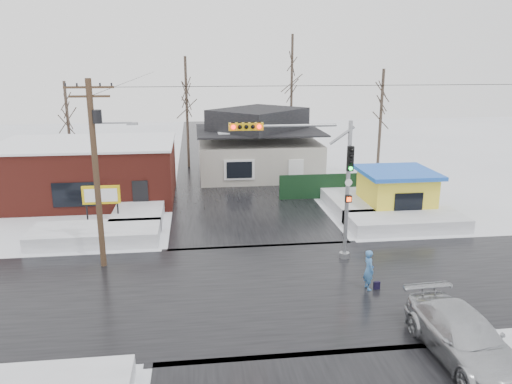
{
  "coord_description": "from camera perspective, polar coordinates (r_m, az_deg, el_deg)",
  "views": [
    {
      "loc": [
        -3.37,
        -19.92,
        9.9
      ],
      "look_at": [
        -0.24,
        5.35,
        3.0
      ],
      "focal_mm": 35.0,
      "sensor_mm": 36.0,
      "label": 1
    }
  ],
  "objects": [
    {
      "name": "fence",
      "position": [
        36.45,
        8.89,
        0.69
      ],
      "size": [
        8.0,
        0.12,
        1.8
      ],
      "primitive_type": "cube",
      "color": "black",
      "rests_on": "ground"
    },
    {
      "name": "tree_far_mid",
      "position": [
        48.83,
        4.15,
        14.71
      ],
      "size": [
        3.0,
        3.0,
        12.0
      ],
      "color": "#332821",
      "rests_on": "ground"
    },
    {
      "name": "car",
      "position": [
        18.83,
        22.61,
        -15.06
      ],
      "size": [
        2.48,
        5.53,
        1.58
      ],
      "primitive_type": "imported",
      "rotation": [
        0.0,
        0.0,
        0.05
      ],
      "color": "#B0B3B8",
      "rests_on": "ground"
    },
    {
      "name": "tree_far_right",
      "position": [
        42.86,
        14.25,
        11.04
      ],
      "size": [
        3.0,
        3.0,
        9.0
      ],
      "color": "#332821",
      "rests_on": "ground"
    },
    {
      "name": "shopping_bag",
      "position": [
        22.94,
        13.63,
        -10.38
      ],
      "size": [
        0.29,
        0.16,
        0.35
      ],
      "primitive_type": "cube",
      "rotation": [
        0.0,
        0.0,
        0.14
      ],
      "color": "black",
      "rests_on": "ground"
    },
    {
      "name": "pedestrian",
      "position": [
        22.59,
        12.76,
        -8.7
      ],
      "size": [
        0.49,
        0.7,
        1.81
      ],
      "primitive_type": "imported",
      "rotation": [
        0.0,
        0.0,
        1.66
      ],
      "color": "#4076B5",
      "rests_on": "ground"
    },
    {
      "name": "snowbank_nside_e",
      "position": [
        34.88,
        10.53,
        -0.9
      ],
      "size": [
        3.0,
        8.0,
        0.8
      ],
      "primitive_type": "cube",
      "color": "white",
      "rests_on": "ground"
    },
    {
      "name": "marquee_sign",
      "position": [
        30.99,
        -17.27,
        -0.45
      ],
      "size": [
        2.2,
        0.21,
        2.55
      ],
      "color": "black",
      "rests_on": "ground"
    },
    {
      "name": "snowbank_nw",
      "position": [
        29.1,
        -17.86,
        -4.65
      ],
      "size": [
        7.0,
        3.0,
        0.8
      ],
      "primitive_type": "cube",
      "color": "white",
      "rests_on": "ground"
    },
    {
      "name": "tree_far_left",
      "position": [
        45.97,
        -8.02,
        12.59
      ],
      "size": [
        3.0,
        3.0,
        10.0
      ],
      "color": "#332821",
      "rests_on": "ground"
    },
    {
      "name": "ground",
      "position": [
        22.5,
        2.33,
        -10.96
      ],
      "size": [
        120.0,
        120.0,
        0.0
      ],
      "primitive_type": "plane",
      "color": "white",
      "rests_on": "ground"
    },
    {
      "name": "house",
      "position": [
        42.88,
        0.25,
        5.39
      ],
      "size": [
        10.4,
        8.4,
        5.76
      ],
      "color": "#B8B2A6",
      "rests_on": "ground"
    },
    {
      "name": "snowbank_ne",
      "position": [
        31.11,
        16.79,
        -3.29
      ],
      "size": [
        7.0,
        3.0,
        0.8
      ],
      "primitive_type": "cube",
      "color": "white",
      "rests_on": "ground"
    },
    {
      "name": "kiosk",
      "position": [
        33.64,
        15.69,
        0.06
      ],
      "size": [
        4.6,
        4.6,
        2.88
      ],
      "color": "yellow",
      "rests_on": "ground"
    },
    {
      "name": "snowbank_nside_w",
      "position": [
        33.5,
        -12.98,
        -1.71
      ],
      "size": [
        3.0,
        8.0,
        0.8
      ],
      "primitive_type": "cube",
      "color": "white",
      "rests_on": "ground"
    },
    {
      "name": "road_ew",
      "position": [
        22.49,
        2.33,
        -10.93
      ],
      "size": [
        120.0,
        10.0,
        0.02
      ],
      "primitive_type": "cube",
      "color": "black",
      "rests_on": "ground"
    },
    {
      "name": "tree_far_west",
      "position": [
        45.33,
        -20.9,
        9.71
      ],
      "size": [
        3.0,
        3.0,
        8.0
      ],
      "color": "#332821",
      "rests_on": "ground"
    },
    {
      "name": "traffic_signal",
      "position": [
        24.21,
        7.0,
        2.26
      ],
      "size": [
        6.05,
        0.68,
        7.0
      ],
      "color": "gray",
      "rests_on": "ground"
    },
    {
      "name": "brick_building",
      "position": [
        37.54,
        -18.63,
        2.33
      ],
      "size": [
        12.2,
        8.2,
        4.12
      ],
      "color": "maroon",
      "rests_on": "ground"
    },
    {
      "name": "road_ns",
      "position": [
        22.49,
        2.33,
        -10.93
      ],
      "size": [
        10.0,
        120.0,
        0.02
      ],
      "primitive_type": "cube",
      "color": "black",
      "rests_on": "ground"
    },
    {
      "name": "utility_pole",
      "position": [
        24.34,
        -17.73,
        3.09
      ],
      "size": [
        3.15,
        0.44,
        9.0
      ],
      "color": "#382619",
      "rests_on": "ground"
    }
  ]
}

